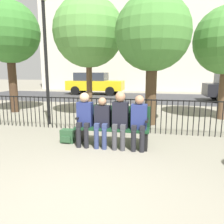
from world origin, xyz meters
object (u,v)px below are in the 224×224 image
(seated_person_2, at_px, (120,117))
(seated_person_0, at_px, (84,116))
(tree_3, at_px, (88,32))
(tree_1, at_px, (153,34))
(backpack, at_px, (68,136))
(lamp_post, at_px, (45,40))
(seated_person_3, at_px, (139,120))
(park_bench, at_px, (113,125))
(tree_2, at_px, (9,33))
(parked_car_0, at_px, (94,83))
(seated_person_1, at_px, (102,120))

(seated_person_2, bearing_deg, seated_person_0, -179.87)
(tree_3, bearing_deg, tree_1, -24.24)
(seated_person_0, height_order, backpack, seated_person_0)
(seated_person_2, bearing_deg, lamp_post, 146.57)
(seated_person_3, bearing_deg, park_bench, 167.97)
(backpack, xyz_separation_m, tree_3, (-0.51, 3.38, 2.96))
(park_bench, height_order, seated_person_3, seated_person_3)
(tree_2, height_order, tree_3, tree_2)
(seated_person_3, bearing_deg, lamp_post, 150.24)
(park_bench, distance_m, parked_car_0, 11.82)
(parked_car_0, bearing_deg, tree_3, -74.91)
(park_bench, xyz_separation_m, seated_person_3, (0.60, -0.13, 0.17))
(parked_car_0, bearing_deg, tree_1, -63.28)
(backpack, relative_size, tree_2, 0.07)
(park_bench, relative_size, tree_2, 0.37)
(seated_person_0, bearing_deg, seated_person_1, -0.82)
(tree_1, height_order, parked_car_0, tree_1)
(lamp_post, relative_size, parked_car_0, 0.96)
(seated_person_0, height_order, seated_person_2, seated_person_2)
(seated_person_1, xyz_separation_m, tree_3, (-1.39, 3.48, 2.49))
(tree_2, distance_m, tree_3, 3.34)
(seated_person_0, relative_size, lamp_post, 0.30)
(park_bench, distance_m, backpack, 1.15)
(seated_person_1, height_order, seated_person_2, seated_person_2)
(seated_person_1, bearing_deg, seated_person_3, 0.28)
(park_bench, bearing_deg, tree_2, 145.80)
(backpack, bearing_deg, lamp_post, 129.28)
(backpack, bearing_deg, park_bench, 1.73)
(seated_person_0, xyz_separation_m, seated_person_1, (0.41, -0.01, -0.06))
(tree_2, distance_m, lamp_post, 3.11)
(seated_person_0, bearing_deg, park_bench, 11.38)
(tree_2, xyz_separation_m, parked_car_0, (1.22, 7.85, -2.37))
(parked_car_0, bearing_deg, tree_2, -98.83)
(park_bench, relative_size, seated_person_3, 1.41)
(park_bench, relative_size, tree_1, 0.42)
(seated_person_0, distance_m, lamp_post, 3.18)
(park_bench, bearing_deg, tree_3, 115.71)
(park_bench, height_order, tree_3, tree_3)
(seated_person_0, relative_size, tree_1, 0.31)
(seated_person_0, distance_m, tree_2, 6.10)
(seated_person_2, xyz_separation_m, backpack, (-1.29, 0.09, -0.55))
(tree_3, bearing_deg, backpack, -81.39)
(park_bench, relative_size, tree_3, 0.38)
(seated_person_0, height_order, seated_person_3, seated_person_0)
(park_bench, bearing_deg, parked_car_0, 108.41)
(tree_3, distance_m, parked_car_0, 8.46)
(seated_person_2, xyz_separation_m, lamp_post, (-2.64, 1.74, 1.92))
(park_bench, bearing_deg, tree_1, 71.31)
(tree_2, bearing_deg, backpack, -41.41)
(seated_person_3, bearing_deg, tree_3, 122.53)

